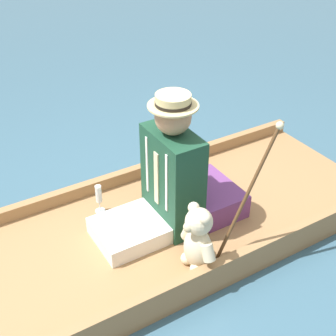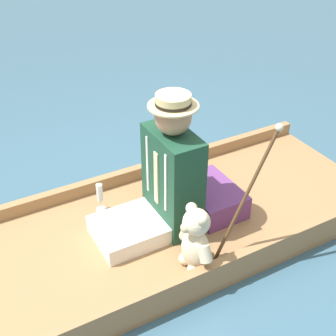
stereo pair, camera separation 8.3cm
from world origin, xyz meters
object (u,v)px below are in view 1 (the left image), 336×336
Objects in this scene: seated_person at (164,180)px; walking_cane at (252,185)px; teddy_bear at (198,240)px; wine_glass at (99,196)px.

walking_cane is (-0.46, -0.28, 0.14)m from seated_person.
teddy_bear is 2.05× the size of wine_glass.
seated_person is 4.34× the size of wine_glass.
walking_cane is at bearing -143.75° from wine_glass.
seated_person is 0.44m from teddy_bear.
wine_glass is (0.74, 0.27, -0.07)m from teddy_bear.
seated_person is 0.50m from wine_glass.
walking_cane is at bearing -98.41° from teddy_bear.
seated_person is at bearing -4.32° from teddy_bear.
seated_person reaches higher than wine_glass.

